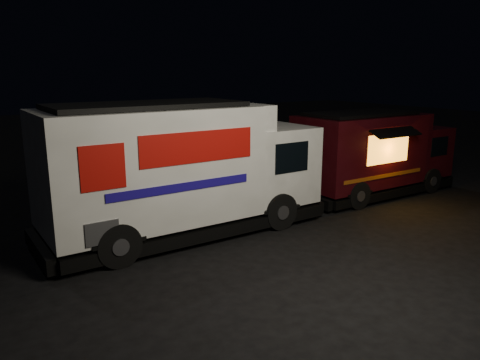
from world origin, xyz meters
name	(u,v)px	position (x,y,z in m)	size (l,w,h in m)	color
ground	(280,242)	(0.00, 0.00, 0.00)	(80.00, 80.00, 0.00)	black
white_truck	(186,169)	(-1.55, 1.93, 1.70)	(7.49, 2.55, 3.39)	white
red_truck	(375,153)	(5.54, 1.97, 1.41)	(6.07, 2.23, 2.83)	#34090E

